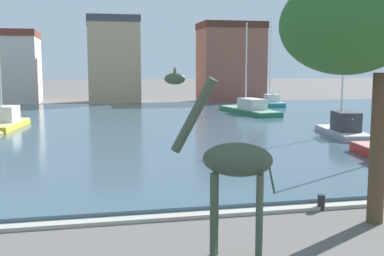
# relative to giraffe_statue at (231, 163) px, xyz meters

# --- Properties ---
(harbor_water) EXTENTS (82.83, 41.79, 0.25)m
(harbor_water) POSITION_rel_giraffe_statue_xyz_m (1.25, 24.48, -2.24)
(harbor_water) COLOR #3D5666
(harbor_water) RESTS_ON ground
(quay_edge_coping) EXTENTS (82.83, 0.50, 0.12)m
(quay_edge_coping) POSITION_rel_giraffe_statue_xyz_m (1.25, 3.33, -2.30)
(quay_edge_coping) COLOR #ADA89E
(quay_edge_coping) RESTS_ON ground
(giraffe_statue) EXTENTS (2.55, 1.42, 4.63)m
(giraffe_statue) POSITION_rel_giraffe_statue_xyz_m (0.00, 0.00, 0.00)
(giraffe_statue) COLOR #3D4C38
(giraffe_statue) RESTS_ON ground
(sailboat_teal) EXTENTS (2.25, 6.18, 9.60)m
(sailboat_teal) POSITION_rel_giraffe_statue_xyz_m (16.10, 38.75, -1.82)
(sailboat_teal) COLOR teal
(sailboat_teal) RESTS_ON ground
(sailboat_grey) EXTENTS (2.83, 6.69, 9.38)m
(sailboat_grey) POSITION_rel_giraffe_statue_xyz_m (12.30, 16.69, -1.77)
(sailboat_grey) COLOR #939399
(sailboat_grey) RESTS_ON ground
(sailboat_yellow) EXTENTS (2.88, 7.06, 6.94)m
(sailboat_yellow) POSITION_rel_giraffe_statue_xyz_m (-9.13, 24.48, -1.81)
(sailboat_yellow) COLOR gold
(sailboat_yellow) RESTS_ON ground
(sailboat_green) EXTENTS (3.56, 9.86, 8.45)m
(sailboat_green) POSITION_rel_giraffe_statue_xyz_m (11.01, 31.61, -1.83)
(sailboat_green) COLOR #236B42
(sailboat_green) RESTS_ON ground
(mooring_bollard) EXTENTS (0.24, 0.24, 0.50)m
(mooring_bollard) POSITION_rel_giraffe_statue_xyz_m (4.01, 3.18, -2.11)
(mooring_bollard) COLOR #232326
(mooring_bollard) RESTS_ON ground
(townhouse_wide_warehouse) EXTENTS (5.69, 8.13, 8.69)m
(townhouse_wide_warehouse) POSITION_rel_giraffe_statue_xyz_m (-11.86, 50.92, 1.99)
(townhouse_wide_warehouse) COLOR beige
(townhouse_wide_warehouse) RESTS_ON ground
(townhouse_corner_house) EXTENTS (6.10, 7.83, 10.31)m
(townhouse_corner_house) POSITION_rel_giraffe_statue_xyz_m (-0.24, 48.77, 2.81)
(townhouse_corner_house) COLOR tan
(townhouse_corner_house) RESTS_ON ground
(townhouse_narrow_midrow) EXTENTS (7.77, 5.88, 9.83)m
(townhouse_narrow_midrow) POSITION_rel_giraffe_statue_xyz_m (14.24, 47.45, 2.57)
(townhouse_narrow_midrow) COLOR #8E5142
(townhouse_narrow_midrow) RESTS_ON ground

